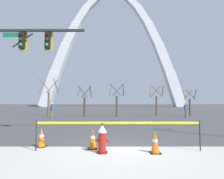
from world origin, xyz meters
name	(u,v)px	position (x,y,z in m)	size (l,w,h in m)	color
ground_plane	(115,148)	(0.00, 0.00, 0.00)	(240.00, 240.00, 0.00)	#3D3D3F
fire_hydrant	(103,139)	(-0.43, -0.73, 0.47)	(0.46, 0.48, 0.99)	#5E0F0D
caution_tape_barrier	(118,130)	(0.11, -0.48, 0.72)	(5.73, 0.05, 1.05)	#232326
traffic_cone_by_hydrant	(42,137)	(-2.77, 0.08, 0.36)	(0.36, 0.36, 0.73)	black
traffic_cone_mid_sidewalk	(93,139)	(-0.80, -0.18, 0.36)	(0.36, 0.36, 0.73)	black
traffic_cone_curb_edge	(156,142)	(1.33, -0.76, 0.36)	(0.36, 0.36, 0.73)	black
traffic_signal_gantry	(17,58)	(-5.27, 2.86, 4.07)	(5.02, 0.44, 6.00)	#232326
monument_arch	(113,54)	(0.00, 54.31, 17.87)	(48.39, 3.28, 41.04)	silver
tree_far_left	(49,99)	(-7.83, 15.40, 2.00)	(2.07, 2.08, 4.50)	brown
tree_left_mid	(85,103)	(-3.31, 14.47, 1.58)	(1.65, 1.66, 3.56)	#473323
tree_center_left	(117,102)	(0.44, 14.17, 1.67)	(1.74, 1.75, 3.76)	brown
tree_center_right	(157,102)	(5.32, 15.43, 1.64)	(1.71, 1.72, 3.70)	brown
tree_right_mid	(190,104)	(9.59, 15.91, 1.43)	(1.50, 1.51, 3.22)	brown
pedestrian_walking_left	(52,110)	(-6.46, 12.56, 0.82)	(0.38, 0.39, 1.59)	brown
pedestrian_standing_center	(186,110)	(7.86, 12.89, 0.82)	(0.37, 0.26, 1.59)	brown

